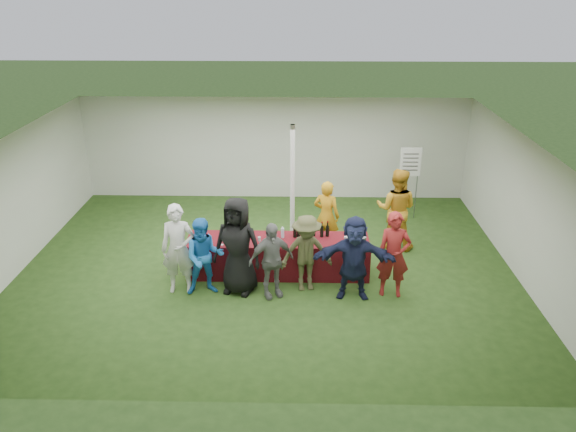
{
  "coord_description": "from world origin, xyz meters",
  "views": [
    {
      "loc": [
        0.65,
        -10.2,
        5.55
      ],
      "look_at": [
        0.43,
        -0.24,
        1.25
      ],
      "focal_mm": 35.0,
      "sensor_mm": 36.0,
      "label": 1
    }
  ],
  "objects_px": {
    "customer_1": "(205,257)",
    "customer_6": "(394,255)",
    "staff_back": "(396,209)",
    "customer_2": "(238,246)",
    "wine_list_sign": "(410,167)",
    "customer_4": "(306,253)",
    "customer_0": "(178,249)",
    "dump_bucket": "(360,241)",
    "staff_pourer": "(326,216)",
    "serving_table": "(278,256)",
    "customer_3": "(271,260)",
    "customer_5": "(354,258)"
  },
  "relations": [
    {
      "from": "serving_table",
      "to": "dump_bucket",
      "type": "distance_m",
      "value": 1.67
    },
    {
      "from": "customer_4",
      "to": "customer_6",
      "type": "bearing_deg",
      "value": -17.27
    },
    {
      "from": "dump_bucket",
      "to": "wine_list_sign",
      "type": "height_order",
      "value": "wine_list_sign"
    },
    {
      "from": "staff_pourer",
      "to": "customer_6",
      "type": "bearing_deg",
      "value": 142.93
    },
    {
      "from": "customer_6",
      "to": "customer_4",
      "type": "bearing_deg",
      "value": 179.08
    },
    {
      "from": "customer_2",
      "to": "customer_1",
      "type": "bearing_deg",
      "value": -155.78
    },
    {
      "from": "dump_bucket",
      "to": "customer_5",
      "type": "bearing_deg",
      "value": -104.78
    },
    {
      "from": "customer_1",
      "to": "customer_3",
      "type": "xyz_separation_m",
      "value": [
        1.24,
        -0.08,
        -0.02
      ]
    },
    {
      "from": "dump_bucket",
      "to": "customer_6",
      "type": "bearing_deg",
      "value": -44.58
    },
    {
      "from": "staff_back",
      "to": "customer_3",
      "type": "relative_size",
      "value": 1.22
    },
    {
      "from": "dump_bucket",
      "to": "customer_6",
      "type": "relative_size",
      "value": 0.14
    },
    {
      "from": "staff_back",
      "to": "customer_1",
      "type": "xyz_separation_m",
      "value": [
        -3.84,
        -2.04,
        -0.15
      ]
    },
    {
      "from": "dump_bucket",
      "to": "customer_6",
      "type": "xyz_separation_m",
      "value": [
        0.56,
        -0.56,
        -0.01
      ]
    },
    {
      "from": "staff_pourer",
      "to": "customer_3",
      "type": "bearing_deg",
      "value": 82.33
    },
    {
      "from": "customer_1",
      "to": "customer_4",
      "type": "bearing_deg",
      "value": -5.47
    },
    {
      "from": "customer_1",
      "to": "customer_6",
      "type": "height_order",
      "value": "customer_6"
    },
    {
      "from": "staff_pourer",
      "to": "customer_4",
      "type": "bearing_deg",
      "value": 96.69
    },
    {
      "from": "customer_0",
      "to": "customer_1",
      "type": "relative_size",
      "value": 1.16
    },
    {
      "from": "customer_2",
      "to": "customer_5",
      "type": "bearing_deg",
      "value": 11.59
    },
    {
      "from": "wine_list_sign",
      "to": "customer_0",
      "type": "distance_m",
      "value": 6.06
    },
    {
      "from": "staff_pourer",
      "to": "customer_2",
      "type": "xyz_separation_m",
      "value": [
        -1.72,
        -1.8,
        0.16
      ]
    },
    {
      "from": "customer_0",
      "to": "staff_back",
      "type": "bearing_deg",
      "value": 21.63
    },
    {
      "from": "customer_0",
      "to": "customer_4",
      "type": "distance_m",
      "value": 2.38
    },
    {
      "from": "customer_2",
      "to": "customer_0",
      "type": "bearing_deg",
      "value": -163.07
    },
    {
      "from": "wine_list_sign",
      "to": "customer_1",
      "type": "xyz_separation_m",
      "value": [
        -4.38,
        -3.65,
        -0.56
      ]
    },
    {
      "from": "customer_1",
      "to": "customer_2",
      "type": "relative_size",
      "value": 0.8
    },
    {
      "from": "staff_back",
      "to": "customer_6",
      "type": "distance_m",
      "value": 2.05
    },
    {
      "from": "staff_back",
      "to": "customer_1",
      "type": "bearing_deg",
      "value": 45.42
    },
    {
      "from": "dump_bucket",
      "to": "staff_back",
      "type": "relative_size",
      "value": 0.13
    },
    {
      "from": "serving_table",
      "to": "wine_list_sign",
      "type": "height_order",
      "value": "wine_list_sign"
    },
    {
      "from": "customer_0",
      "to": "customer_6",
      "type": "height_order",
      "value": "customer_0"
    },
    {
      "from": "staff_pourer",
      "to": "customer_2",
      "type": "height_order",
      "value": "customer_2"
    },
    {
      "from": "customer_2",
      "to": "wine_list_sign",
      "type": "bearing_deg",
      "value": 59.23
    },
    {
      "from": "serving_table",
      "to": "dump_bucket",
      "type": "bearing_deg",
      "value": -7.86
    },
    {
      "from": "dump_bucket",
      "to": "customer_4",
      "type": "distance_m",
      "value": 1.11
    },
    {
      "from": "wine_list_sign",
      "to": "customer_4",
      "type": "distance_m",
      "value": 4.31
    },
    {
      "from": "dump_bucket",
      "to": "customer_1",
      "type": "relative_size",
      "value": 0.16
    },
    {
      "from": "serving_table",
      "to": "staff_back",
      "type": "bearing_deg",
      "value": 26.36
    },
    {
      "from": "customer_1",
      "to": "customer_6",
      "type": "xyz_separation_m",
      "value": [
        3.48,
        0.02,
        0.07
      ]
    },
    {
      "from": "customer_0",
      "to": "staff_pourer",
      "type": "bearing_deg",
      "value": 30.05
    },
    {
      "from": "staff_pourer",
      "to": "staff_back",
      "type": "relative_size",
      "value": 0.87
    },
    {
      "from": "customer_4",
      "to": "dump_bucket",
      "type": "bearing_deg",
      "value": 9.3
    },
    {
      "from": "wine_list_sign",
      "to": "staff_pourer",
      "type": "distance_m",
      "value": 2.76
    },
    {
      "from": "staff_back",
      "to": "customer_0",
      "type": "bearing_deg",
      "value": 41.91
    },
    {
      "from": "customer_2",
      "to": "customer_4",
      "type": "xyz_separation_m",
      "value": [
        1.27,
        0.09,
        -0.19
      ]
    },
    {
      "from": "customer_4",
      "to": "customer_3",
      "type": "bearing_deg",
      "value": -169.32
    },
    {
      "from": "customer_2",
      "to": "staff_back",
      "type": "bearing_deg",
      "value": 47.02
    },
    {
      "from": "wine_list_sign",
      "to": "customer_3",
      "type": "height_order",
      "value": "wine_list_sign"
    },
    {
      "from": "staff_pourer",
      "to": "staff_back",
      "type": "xyz_separation_m",
      "value": [
        1.51,
        0.15,
        0.12
      ]
    },
    {
      "from": "serving_table",
      "to": "customer_2",
      "type": "relative_size",
      "value": 1.91
    }
  ]
}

